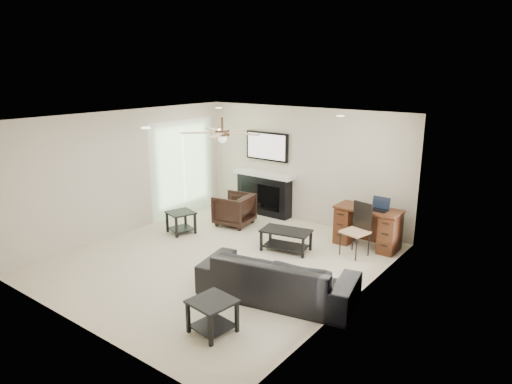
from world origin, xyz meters
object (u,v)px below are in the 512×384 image
at_px(coffee_table, 286,240).
at_px(fireplace_unit, 264,174).
at_px(sofa, 278,277).
at_px(desk, 367,227).
at_px(armchair, 234,210).

relative_size(coffee_table, fireplace_unit, 0.47).
height_order(sofa, desk, desk).
distance_m(armchair, fireplace_unit, 1.16).
relative_size(fireplace_unit, desk, 1.57).
bearing_deg(coffee_table, fireplace_unit, 125.40).
bearing_deg(sofa, fireplace_unit, -63.75).
bearing_deg(armchair, desk, 91.94).
xyz_separation_m(coffee_table, desk, (1.12, 1.10, 0.18)).
bearing_deg(coffee_table, armchair, 150.78).
height_order(sofa, armchair, armchair).
distance_m(coffee_table, desk, 1.58).
distance_m(sofa, fireplace_unit, 4.07).
bearing_deg(fireplace_unit, coffee_table, -43.30).
height_order(coffee_table, desk, desk).
height_order(coffee_table, fireplace_unit, fireplace_unit).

